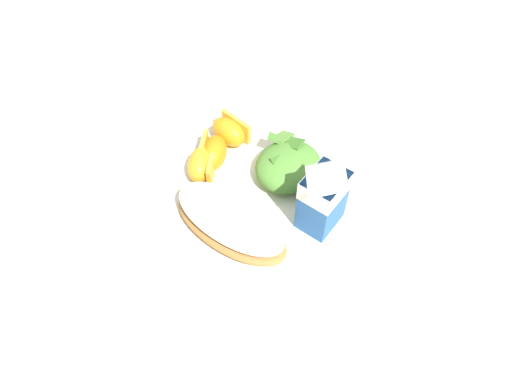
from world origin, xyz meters
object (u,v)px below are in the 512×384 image
(green_salad_pile, at_px, (288,166))
(milk_carton, at_px, (324,194))
(white_plate, at_px, (256,200))
(orange_wedge_front, at_px, (229,131))
(cheesy_pizza_bread, at_px, (231,223))
(orange_wedge_middle, at_px, (213,152))
(orange_wedge_rear, at_px, (202,165))

(green_salad_pile, relative_size, milk_carton, 0.91)
(white_plate, bearing_deg, orange_wedge_front, -122.60)
(green_salad_pile, bearing_deg, milk_carton, 63.07)
(cheesy_pizza_bread, bearing_deg, white_plate, -172.84)
(white_plate, bearing_deg, orange_wedge_middle, -98.99)
(milk_carton, distance_m, orange_wedge_middle, 0.18)
(white_plate, distance_m, milk_carton, 0.12)
(green_salad_pile, bearing_deg, white_plate, -12.46)
(orange_wedge_rear, bearing_deg, cheesy_pizza_bread, 61.00)
(white_plate, height_order, orange_wedge_front, orange_wedge_front)
(green_salad_pile, distance_m, orange_wedge_rear, 0.12)
(orange_wedge_front, height_order, orange_wedge_rear, same)
(green_salad_pile, height_order, milk_carton, milk_carton)
(cheesy_pizza_bread, distance_m, orange_wedge_front, 0.16)
(milk_carton, bearing_deg, green_salad_pile, -116.93)
(green_salad_pile, relative_size, orange_wedge_middle, 1.43)
(green_salad_pile, relative_size, orange_wedge_rear, 1.43)
(milk_carton, height_order, orange_wedge_rear, milk_carton)
(orange_wedge_front, bearing_deg, orange_wedge_rear, 8.09)
(white_plate, bearing_deg, orange_wedge_rear, -81.26)
(orange_wedge_rear, bearing_deg, green_salad_pile, 125.93)
(orange_wedge_front, bearing_deg, white_plate, 57.40)
(white_plate, distance_m, cheesy_pizza_bread, 0.07)
(orange_wedge_middle, bearing_deg, white_plate, 81.01)
(orange_wedge_rear, bearing_deg, orange_wedge_front, -171.91)
(orange_wedge_front, distance_m, orange_wedge_rear, 0.08)
(white_plate, height_order, orange_wedge_rear, orange_wedge_rear)
(orange_wedge_rear, bearing_deg, white_plate, 98.74)
(green_salad_pile, height_order, orange_wedge_rear, green_salad_pile)
(green_salad_pile, xyz_separation_m, milk_carton, (0.04, 0.08, 0.04))
(cheesy_pizza_bread, bearing_deg, orange_wedge_front, -140.50)
(green_salad_pile, bearing_deg, orange_wedge_rear, -54.07)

